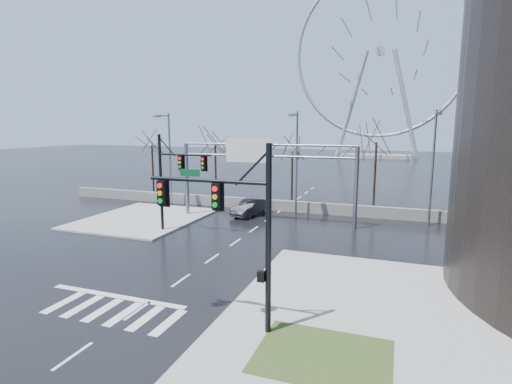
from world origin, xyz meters
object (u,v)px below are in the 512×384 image
at_px(sign_gantry, 261,165).
at_px(car, 251,207).
at_px(signal_mast_far, 172,174).
at_px(signal_mast_near, 237,219).
at_px(ferris_wheel, 380,59).

height_order(sign_gantry, car, sign_gantry).
xyz_separation_m(signal_mast_far, car, (3.70, 8.04, -4.04)).
bearing_deg(sign_gantry, signal_mast_near, -73.81).
relative_size(signal_mast_far, ferris_wheel, 0.16).
bearing_deg(signal_mast_near, car, 109.15).
bearing_deg(sign_gantry, signal_mast_far, -132.47).
bearing_deg(ferris_wheel, signal_mast_near, -89.92).
distance_m(ferris_wheel, car, 82.33).
height_order(signal_mast_near, signal_mast_far, same).
relative_size(ferris_wheel, car, 10.58).
distance_m(signal_mast_far, sign_gantry, 8.14).
bearing_deg(signal_mast_far, ferris_wheel, 82.80).
relative_size(signal_mast_near, sign_gantry, 0.49).
height_order(signal_mast_near, ferris_wheel, ferris_wheel).
distance_m(sign_gantry, ferris_wheel, 82.91).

